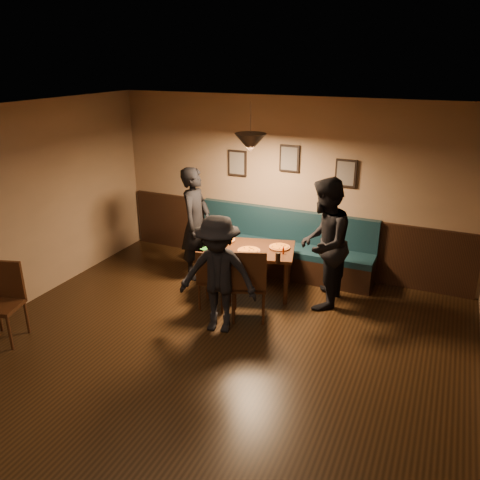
{
  "coord_description": "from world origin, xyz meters",
  "views": [
    {
      "loc": [
        2.34,
        -3.66,
        3.36
      ],
      "look_at": [
        -0.21,
        2.03,
        0.95
      ],
      "focal_mm": 35.83,
      "sensor_mm": 36.0,
      "label": 1
    }
  ],
  "objects_px": {
    "chair_near_right": "(249,282)",
    "soda_glass": "(278,258)",
    "diner_left": "(196,223)",
    "booth_bench": "(281,244)",
    "cafe_chair_far": "(0,305)",
    "tabasco_bottle": "(283,250)",
    "chair_near_left": "(215,278)",
    "diner_right": "(324,244)",
    "dining_table": "(249,270)",
    "diner_front": "(218,275)"
  },
  "relations": [
    {
      "from": "chair_near_right",
      "to": "diner_right",
      "type": "relative_size",
      "value": 0.56
    },
    {
      "from": "diner_right",
      "to": "tabasco_bottle",
      "type": "distance_m",
      "value": 0.6
    },
    {
      "from": "booth_bench",
      "to": "chair_near_right",
      "type": "relative_size",
      "value": 2.87
    },
    {
      "from": "chair_near_left",
      "to": "diner_right",
      "type": "xyz_separation_m",
      "value": [
        1.35,
        0.69,
        0.49
      ]
    },
    {
      "from": "diner_left",
      "to": "tabasco_bottle",
      "type": "relative_size",
      "value": 15.2
    },
    {
      "from": "dining_table",
      "to": "tabasco_bottle",
      "type": "height_order",
      "value": "tabasco_bottle"
    },
    {
      "from": "chair_near_left",
      "to": "cafe_chair_far",
      "type": "xyz_separation_m",
      "value": [
        -2.01,
        -1.85,
        0.06
      ]
    },
    {
      "from": "diner_left",
      "to": "booth_bench",
      "type": "bearing_deg",
      "value": -66.27
    },
    {
      "from": "chair_near_left",
      "to": "soda_glass",
      "type": "distance_m",
      "value": 0.94
    },
    {
      "from": "booth_bench",
      "to": "chair_near_left",
      "type": "height_order",
      "value": "booth_bench"
    },
    {
      "from": "booth_bench",
      "to": "dining_table",
      "type": "xyz_separation_m",
      "value": [
        -0.21,
        -0.82,
        -0.15
      ]
    },
    {
      "from": "dining_table",
      "to": "diner_front",
      "type": "distance_m",
      "value": 1.25
    },
    {
      "from": "diner_right",
      "to": "tabasco_bottle",
      "type": "relative_size",
      "value": 15.82
    },
    {
      "from": "chair_near_left",
      "to": "diner_front",
      "type": "xyz_separation_m",
      "value": [
        0.32,
        -0.52,
        0.34
      ]
    },
    {
      "from": "chair_near_right",
      "to": "cafe_chair_far",
      "type": "xyz_separation_m",
      "value": [
        -2.57,
        -1.78,
        -0.02
      ]
    },
    {
      "from": "cafe_chair_far",
      "to": "tabasco_bottle",
      "type": "bearing_deg",
      "value": -154.94
    },
    {
      "from": "chair_near_right",
      "to": "soda_glass",
      "type": "xyz_separation_m",
      "value": [
        0.26,
        0.39,
        0.25
      ]
    },
    {
      "from": "diner_left",
      "to": "soda_glass",
      "type": "bearing_deg",
      "value": -112.8
    },
    {
      "from": "soda_glass",
      "to": "cafe_chair_far",
      "type": "bearing_deg",
      "value": -142.53
    },
    {
      "from": "soda_glass",
      "to": "diner_left",
      "type": "bearing_deg",
      "value": 162.24
    },
    {
      "from": "dining_table",
      "to": "tabasco_bottle",
      "type": "distance_m",
      "value": 0.67
    },
    {
      "from": "booth_bench",
      "to": "tabasco_bottle",
      "type": "bearing_deg",
      "value": -68.93
    },
    {
      "from": "soda_glass",
      "to": "cafe_chair_far",
      "type": "relative_size",
      "value": 0.15
    },
    {
      "from": "cafe_chair_far",
      "to": "dining_table",
      "type": "bearing_deg",
      "value": -148.86
    },
    {
      "from": "booth_bench",
      "to": "diner_left",
      "type": "height_order",
      "value": "diner_left"
    },
    {
      "from": "chair_near_left",
      "to": "diner_left",
      "type": "distance_m",
      "value": 1.19
    },
    {
      "from": "tabasco_bottle",
      "to": "diner_left",
      "type": "bearing_deg",
      "value": 173.65
    },
    {
      "from": "dining_table",
      "to": "chair_near_left",
      "type": "height_order",
      "value": "chair_near_left"
    },
    {
      "from": "chair_near_left",
      "to": "diner_left",
      "type": "xyz_separation_m",
      "value": [
        -0.74,
        0.81,
        0.45
      ]
    },
    {
      "from": "dining_table",
      "to": "cafe_chair_far",
      "type": "relative_size",
      "value": 1.3
    },
    {
      "from": "chair_near_right",
      "to": "tabasco_bottle",
      "type": "height_order",
      "value": "chair_near_right"
    },
    {
      "from": "diner_left",
      "to": "chair_near_right",
      "type": "bearing_deg",
      "value": -129.62
    },
    {
      "from": "soda_glass",
      "to": "diner_front",
      "type": "bearing_deg",
      "value": -120.75
    },
    {
      "from": "booth_bench",
      "to": "diner_right",
      "type": "xyz_separation_m",
      "value": [
        0.89,
        -0.79,
        0.43
      ]
    },
    {
      "from": "tabasco_bottle",
      "to": "booth_bench",
      "type": "bearing_deg",
      "value": 111.07
    },
    {
      "from": "dining_table",
      "to": "diner_front",
      "type": "height_order",
      "value": "diner_front"
    },
    {
      "from": "chair_near_right",
      "to": "dining_table",
      "type": "bearing_deg",
      "value": 90.96
    },
    {
      "from": "booth_bench",
      "to": "diner_front",
      "type": "relative_size",
      "value": 1.92
    },
    {
      "from": "tabasco_bottle",
      "to": "chair_near_left",
      "type": "bearing_deg",
      "value": -140.48
    },
    {
      "from": "diner_right",
      "to": "tabasco_bottle",
      "type": "height_order",
      "value": "diner_right"
    },
    {
      "from": "booth_bench",
      "to": "soda_glass",
      "type": "distance_m",
      "value": 1.24
    },
    {
      "from": "diner_front",
      "to": "soda_glass",
      "type": "relative_size",
      "value": 10.31
    },
    {
      "from": "soda_glass",
      "to": "tabasco_bottle",
      "type": "relative_size",
      "value": 1.29
    },
    {
      "from": "diner_front",
      "to": "tabasco_bottle",
      "type": "distance_m",
      "value": 1.25
    },
    {
      "from": "cafe_chair_far",
      "to": "booth_bench",
      "type": "bearing_deg",
      "value": -143.38
    },
    {
      "from": "diner_front",
      "to": "cafe_chair_far",
      "type": "xyz_separation_m",
      "value": [
        -2.33,
        -1.33,
        -0.28
      ]
    },
    {
      "from": "booth_bench",
      "to": "diner_right",
      "type": "height_order",
      "value": "diner_right"
    },
    {
      "from": "dining_table",
      "to": "diner_right",
      "type": "bearing_deg",
      "value": -13.21
    },
    {
      "from": "cafe_chair_far",
      "to": "chair_near_left",
      "type": "bearing_deg",
      "value": -154.08
    },
    {
      "from": "soda_glass",
      "to": "chair_near_left",
      "type": "bearing_deg",
      "value": -158.94
    }
  ]
}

